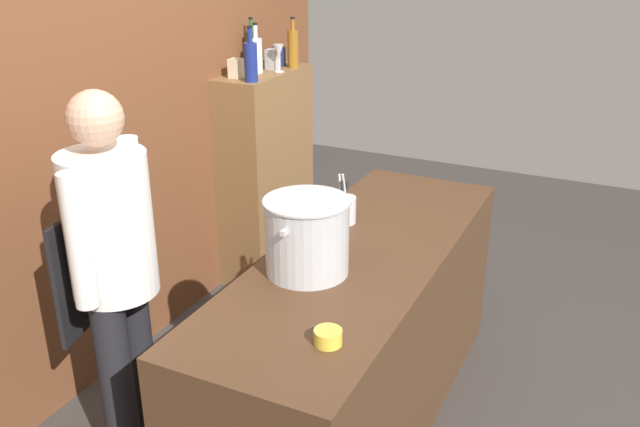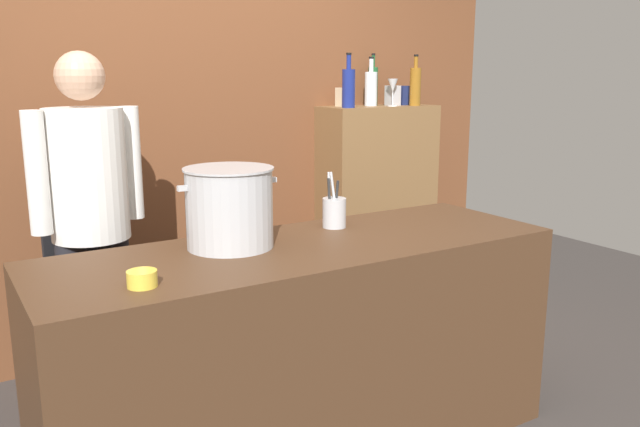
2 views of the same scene
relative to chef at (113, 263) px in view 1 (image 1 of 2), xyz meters
The scene contains 16 objects.
ground_plane 1.41m from the chef, 51.02° to the right, with size 8.00×8.00×0.00m, color #383330.
brick_back_panel 1.03m from the chef, 43.11° to the left, with size 4.40×0.10×3.00m, color brown.
prep_counter 1.15m from the chef, 51.02° to the right, with size 2.10×0.70×0.90m, color #472D1C.
bar_cabinet 1.95m from the chef, 11.77° to the left, with size 0.76×0.32×1.36m, color brown.
chef is the anchor object (origin of this frame).
stockpot_large 0.78m from the chef, 60.43° to the right, with size 0.41×0.35×0.31m.
utensil_crock 1.09m from the chef, 33.87° to the right, with size 0.10×0.10×0.25m.
butter_jar 0.97m from the chef, 93.35° to the right, with size 0.10×0.10×0.05m, color yellow.
wine_bottle_amber 2.18m from the chef, ahead, with size 0.07×0.07×0.32m.
wine_bottle_cobalt 1.70m from the chef, 10.66° to the left, with size 0.08×0.08×0.32m.
wine_bottle_green 2.03m from the chef, 14.13° to the left, with size 0.06×0.06×0.32m.
wine_bottle_clear 1.95m from the chef, 12.57° to the left, with size 0.08×0.08×0.30m.
wine_glass_short 2.01m from the chef, ahead, with size 0.07×0.07×0.17m.
spice_tin_navy 2.18m from the chef, 10.74° to the left, with size 0.07×0.07×0.12m, color navy.
spice_tin_cream 1.77m from the chef, 14.96° to the left, with size 0.07×0.07×0.11m, color beige.
spice_tin_silver 2.07m from the chef, 10.76° to the left, with size 0.07×0.07×0.13m, color #B2B2B7.
Camera 1 is at (-2.47, -1.00, 2.19)m, focal length 38.28 mm.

